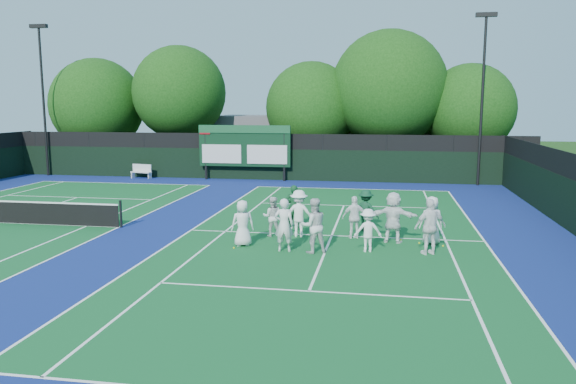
# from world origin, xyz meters

# --- Properties ---
(ground) EXTENTS (120.00, 120.00, 0.00)m
(ground) POSITION_xyz_m (0.00, 0.00, 0.00)
(ground) COLOR #183B10
(ground) RESTS_ON ground
(court_apron) EXTENTS (34.00, 32.00, 0.01)m
(court_apron) POSITION_xyz_m (-6.00, 1.00, 0.00)
(court_apron) COLOR navy
(court_apron) RESTS_ON ground
(near_court) EXTENTS (11.05, 23.85, 0.01)m
(near_court) POSITION_xyz_m (0.00, 1.00, 0.01)
(near_court) COLOR #125826
(near_court) RESTS_ON ground
(back_fence) EXTENTS (34.00, 0.08, 3.00)m
(back_fence) POSITION_xyz_m (-6.00, 16.00, 1.36)
(back_fence) COLOR black
(back_fence) RESTS_ON ground
(scoreboard) EXTENTS (6.00, 0.21, 3.55)m
(scoreboard) POSITION_xyz_m (-7.01, 15.59, 2.19)
(scoreboard) COLOR black
(scoreboard) RESTS_ON ground
(clubhouse) EXTENTS (18.00, 6.00, 4.00)m
(clubhouse) POSITION_xyz_m (-2.00, 24.00, 2.00)
(clubhouse) COLOR slate
(clubhouse) RESTS_ON ground
(light_pole_left) EXTENTS (1.20, 0.30, 10.12)m
(light_pole_left) POSITION_xyz_m (-21.00, 15.70, 6.30)
(light_pole_left) COLOR black
(light_pole_left) RESTS_ON ground
(light_pole_right) EXTENTS (1.20, 0.30, 10.12)m
(light_pole_right) POSITION_xyz_m (7.50, 15.70, 6.30)
(light_pole_right) COLOR black
(light_pole_right) RESTS_ON ground
(bench) EXTENTS (1.53, 0.71, 0.93)m
(bench) POSITION_xyz_m (-13.98, 15.37, 0.50)
(bench) COLOR silver
(bench) RESTS_ON ground
(tree_a) EXTENTS (6.82, 6.82, 8.22)m
(tree_a) POSITION_xyz_m (-18.99, 19.58, 4.64)
(tree_a) COLOR black
(tree_a) RESTS_ON ground
(tree_b) EXTENTS (6.66, 6.66, 9.02)m
(tree_b) POSITION_xyz_m (-12.60, 19.58, 5.52)
(tree_b) COLOR black
(tree_b) RESTS_ON ground
(tree_c) EXTENTS (6.29, 6.29, 7.80)m
(tree_c) POSITION_xyz_m (-3.04, 19.58, 4.49)
(tree_c) COLOR black
(tree_c) RESTS_ON ground
(tree_d) EXTENTS (7.82, 7.82, 9.82)m
(tree_d) POSITION_xyz_m (2.23, 19.58, 5.70)
(tree_d) COLOR black
(tree_d) RESTS_ON ground
(tree_e) EXTENTS (5.96, 5.96, 7.54)m
(tree_e) POSITION_xyz_m (7.50, 19.58, 4.41)
(tree_e) COLOR black
(tree_e) RESTS_ON ground
(tennis_ball_0) EXTENTS (0.07, 0.07, 0.07)m
(tennis_ball_0) POSITION_xyz_m (-3.10, -1.46, 0.03)
(tennis_ball_0) COLOR #C8D218
(tennis_ball_0) RESTS_ON ground
(tennis_ball_1) EXTENTS (0.07, 0.07, 0.07)m
(tennis_ball_1) POSITION_xyz_m (2.52, 0.65, 0.03)
(tennis_ball_1) COLOR #C8D218
(tennis_ball_1) RESTS_ON ground
(tennis_ball_2) EXTENTS (0.07, 0.07, 0.07)m
(tennis_ball_2) POSITION_xyz_m (3.94, 0.02, 0.03)
(tennis_ball_2) COLOR #C8D218
(tennis_ball_2) RESTS_ON ground
(tennis_ball_3) EXTENTS (0.07, 0.07, 0.07)m
(tennis_ball_3) POSITION_xyz_m (-1.99, 2.02, 0.03)
(tennis_ball_3) COLOR #C8D218
(tennis_ball_3) RESTS_ON ground
(tennis_ball_4) EXTENTS (0.07, 0.07, 0.07)m
(tennis_ball_4) POSITION_xyz_m (-0.77, 4.98, 0.03)
(tennis_ball_4) COLOR #C8D218
(tennis_ball_4) RESTS_ON ground
(tennis_ball_5) EXTENTS (0.07, 0.07, 0.07)m
(tennis_ball_5) POSITION_xyz_m (3.15, 0.30, 0.03)
(tennis_ball_5) COLOR #C8D218
(tennis_ball_5) RESTS_ON ground
(player_front_0) EXTENTS (0.92, 0.76, 1.61)m
(player_front_0) POSITION_xyz_m (-2.90, -1.01, 0.81)
(player_front_0) COLOR white
(player_front_0) RESTS_ON ground
(player_front_1) EXTENTS (0.67, 0.46, 1.80)m
(player_front_1) POSITION_xyz_m (-1.36, -1.51, 0.90)
(player_front_1) COLOR white
(player_front_1) RESTS_ON ground
(player_front_2) EXTENTS (1.09, 0.98, 1.83)m
(player_front_2) POSITION_xyz_m (-0.38, -1.50, 0.92)
(player_front_2) COLOR silver
(player_front_2) RESTS_ON ground
(player_front_3) EXTENTS (1.02, 0.71, 1.45)m
(player_front_3) POSITION_xyz_m (1.38, -1.08, 0.73)
(player_front_3) COLOR white
(player_front_3) RESTS_ON ground
(player_front_4) EXTENTS (1.17, 0.84, 1.85)m
(player_front_4) POSITION_xyz_m (3.39, -1.08, 0.92)
(player_front_4) COLOR white
(player_front_4) RESTS_ON ground
(player_back_0) EXTENTS (0.77, 0.63, 1.49)m
(player_back_0) POSITION_xyz_m (-2.17, 0.57, 0.75)
(player_back_0) COLOR silver
(player_back_0) RESTS_ON ground
(player_back_1) EXTENTS (1.17, 0.72, 1.75)m
(player_back_1) POSITION_xyz_m (-1.19, 0.69, 0.87)
(player_back_1) COLOR white
(player_back_1) RESTS_ON ground
(player_back_2) EXTENTS (0.99, 0.59, 1.57)m
(player_back_2) POSITION_xyz_m (0.85, 0.74, 0.79)
(player_back_2) COLOR white
(player_back_2) RESTS_ON ground
(player_back_3) EXTENTS (1.77, 0.83, 1.83)m
(player_back_3) POSITION_xyz_m (2.23, 0.35, 0.92)
(player_back_3) COLOR white
(player_back_3) RESTS_ON ground
(player_back_4) EXTENTS (0.93, 0.72, 1.70)m
(player_back_4) POSITION_xyz_m (3.55, 0.37, 0.85)
(player_back_4) COLOR white
(player_back_4) RESTS_ON ground
(coach_left) EXTENTS (0.65, 0.44, 1.73)m
(coach_left) POSITION_xyz_m (-1.61, 2.07, 0.87)
(coach_left) COLOR #103D1F
(coach_left) RESTS_ON ground
(coach_right) EXTENTS (1.17, 0.86, 1.62)m
(coach_right) POSITION_xyz_m (1.21, 2.07, 0.81)
(coach_right) COLOR #103D25
(coach_right) RESTS_ON ground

